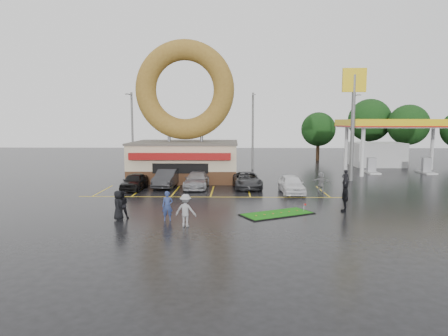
{
  "coord_description": "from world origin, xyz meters",
  "views": [
    {
      "loc": [
        1.72,
        -26.16,
        5.66
      ],
      "look_at": [
        1.03,
        3.45,
        2.2
      ],
      "focal_mm": 32.0,
      "sensor_mm": 36.0,
      "label": 1
    }
  ],
  "objects_px": {
    "streetlight_left": "(132,129)",
    "car_black": "(134,181)",
    "car_dgrey": "(167,178)",
    "car_silver": "(197,180)",
    "putting_green": "(277,214)",
    "car_white": "(291,184)",
    "streetlight_right": "(353,129)",
    "car_grey": "(247,180)",
    "person_blue": "(167,206)",
    "donut_shop": "(185,134)",
    "gas_station": "(390,138)",
    "shell_sign": "(353,103)",
    "streetlight_mid": "(253,129)",
    "person_cameraman": "(345,198)",
    "dumpster": "(139,173)"
  },
  "relations": [
    {
      "from": "streetlight_left",
      "to": "putting_green",
      "type": "bearing_deg",
      "value": -56.86
    },
    {
      "from": "person_blue",
      "to": "streetlight_right",
      "type": "bearing_deg",
      "value": 45.82
    },
    {
      "from": "shell_sign",
      "to": "person_blue",
      "type": "distance_m",
      "value": 22.79
    },
    {
      "from": "donut_shop",
      "to": "shell_sign",
      "type": "distance_m",
      "value": 16.29
    },
    {
      "from": "car_black",
      "to": "dumpster",
      "type": "xyz_separation_m",
      "value": [
        -0.98,
        5.79,
        -0.04
      ]
    },
    {
      "from": "car_white",
      "to": "person_blue",
      "type": "relative_size",
      "value": 2.53
    },
    {
      "from": "car_silver",
      "to": "streetlight_left",
      "type": "bearing_deg",
      "value": 126.18
    },
    {
      "from": "donut_shop",
      "to": "car_dgrey",
      "type": "height_order",
      "value": "donut_shop"
    },
    {
      "from": "streetlight_left",
      "to": "car_dgrey",
      "type": "distance_m",
      "value": 13.91
    },
    {
      "from": "person_blue",
      "to": "person_cameraman",
      "type": "distance_m",
      "value": 11.07
    },
    {
      "from": "car_dgrey",
      "to": "putting_green",
      "type": "relative_size",
      "value": 0.97
    },
    {
      "from": "streetlight_right",
      "to": "car_white",
      "type": "xyz_separation_m",
      "value": [
        -9.68,
        -16.82,
        -4.05
      ]
    },
    {
      "from": "shell_sign",
      "to": "streetlight_right",
      "type": "bearing_deg",
      "value": 73.17
    },
    {
      "from": "car_silver",
      "to": "car_white",
      "type": "bearing_deg",
      "value": -16.08
    },
    {
      "from": "dumpster",
      "to": "streetlight_right",
      "type": "bearing_deg",
      "value": 36.75
    },
    {
      "from": "streetlight_left",
      "to": "car_white",
      "type": "height_order",
      "value": "streetlight_left"
    },
    {
      "from": "car_silver",
      "to": "shell_sign",
      "type": "bearing_deg",
      "value": 18.68
    },
    {
      "from": "car_dgrey",
      "to": "car_grey",
      "type": "relative_size",
      "value": 0.95
    },
    {
      "from": "gas_station",
      "to": "person_blue",
      "type": "height_order",
      "value": "gas_station"
    },
    {
      "from": "gas_station",
      "to": "car_silver",
      "type": "relative_size",
      "value": 2.87
    },
    {
      "from": "streetlight_right",
      "to": "car_grey",
      "type": "relative_size",
      "value": 1.84
    },
    {
      "from": "car_black",
      "to": "car_white",
      "type": "height_order",
      "value": "car_white"
    },
    {
      "from": "streetlight_mid",
      "to": "dumpster",
      "type": "xyz_separation_m",
      "value": [
        -11.5,
        -8.65,
        -4.13
      ]
    },
    {
      "from": "donut_shop",
      "to": "streetlight_mid",
      "type": "xyz_separation_m",
      "value": [
        7.0,
        7.95,
        0.32
      ]
    },
    {
      "from": "car_silver",
      "to": "car_grey",
      "type": "relative_size",
      "value": 0.97
    },
    {
      "from": "streetlight_mid",
      "to": "putting_green",
      "type": "distance_m",
      "value": 23.56
    },
    {
      "from": "car_grey",
      "to": "dumpster",
      "type": "height_order",
      "value": "car_grey"
    },
    {
      "from": "car_silver",
      "to": "putting_green",
      "type": "xyz_separation_m",
      "value": [
        5.8,
        -9.68,
        -0.65
      ]
    },
    {
      "from": "streetlight_left",
      "to": "streetlight_mid",
      "type": "xyz_separation_m",
      "value": [
        14.0,
        1.0,
        0.0
      ]
    },
    {
      "from": "shell_sign",
      "to": "putting_green",
      "type": "relative_size",
      "value": 2.2
    },
    {
      "from": "streetlight_left",
      "to": "car_silver",
      "type": "relative_size",
      "value": 1.89
    },
    {
      "from": "donut_shop",
      "to": "car_grey",
      "type": "relative_size",
      "value": 2.76
    },
    {
      "from": "streetlight_left",
      "to": "car_black",
      "type": "xyz_separation_m",
      "value": [
        3.48,
        -13.44,
        -4.09
      ]
    },
    {
      "from": "car_grey",
      "to": "donut_shop",
      "type": "bearing_deg",
      "value": 133.4
    },
    {
      "from": "donut_shop",
      "to": "shell_sign",
      "type": "height_order",
      "value": "donut_shop"
    },
    {
      "from": "streetlight_left",
      "to": "person_blue",
      "type": "height_order",
      "value": "streetlight_left"
    },
    {
      "from": "streetlight_right",
      "to": "donut_shop",
      "type": "bearing_deg",
      "value": -154.79
    },
    {
      "from": "shell_sign",
      "to": "car_black",
      "type": "distance_m",
      "value": 21.36
    },
    {
      "from": "car_black",
      "to": "car_dgrey",
      "type": "bearing_deg",
      "value": 33.74
    },
    {
      "from": "streetlight_left",
      "to": "car_white",
      "type": "distance_m",
      "value": 22.42
    },
    {
      "from": "car_silver",
      "to": "person_blue",
      "type": "xyz_separation_m",
      "value": [
        -0.65,
        -11.35,
        0.16
      ]
    },
    {
      "from": "donut_shop",
      "to": "streetlight_mid",
      "type": "bearing_deg",
      "value": 48.62
    },
    {
      "from": "streetlight_left",
      "to": "car_black",
      "type": "relative_size",
      "value": 2.21
    },
    {
      "from": "donut_shop",
      "to": "car_black",
      "type": "distance_m",
      "value": 8.29
    },
    {
      "from": "putting_green",
      "to": "donut_shop",
      "type": "bearing_deg",
      "value": 116.1
    },
    {
      "from": "donut_shop",
      "to": "streetlight_left",
      "type": "bearing_deg",
      "value": 135.22
    },
    {
      "from": "car_silver",
      "to": "putting_green",
      "type": "height_order",
      "value": "car_silver"
    },
    {
      "from": "streetlight_left",
      "to": "car_silver",
      "type": "bearing_deg",
      "value": -55.22
    },
    {
      "from": "car_silver",
      "to": "putting_green",
      "type": "distance_m",
      "value": 11.31
    },
    {
      "from": "gas_station",
      "to": "car_grey",
      "type": "xyz_separation_m",
      "value": [
        -17.1,
        -13.35,
        -3.02
      ]
    }
  ]
}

